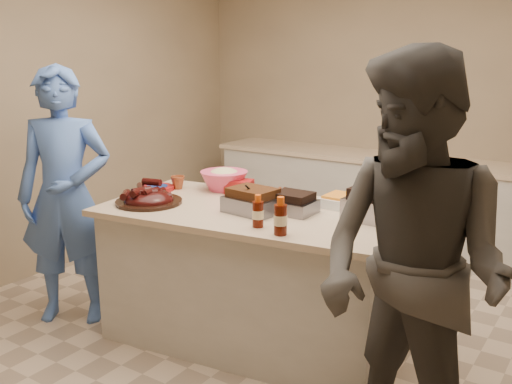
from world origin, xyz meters
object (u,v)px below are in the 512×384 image
Objects in this scene: island at (252,337)px; plastic_cup at (178,189)px; mustard_bottle at (256,200)px; bbq_bottle_a at (258,227)px; coleslaw_bowl at (224,190)px; bbq_bottle_b at (280,235)px; rib_platter at (149,203)px; roasting_pan at (377,219)px; guest_blue at (75,316)px.

plastic_cup is at bearing 160.93° from island.
plastic_cup is at bearing -176.29° from mustard_bottle.
coleslaw_bowl is at bearing 138.63° from bbq_bottle_a.
coleslaw_bowl reaches higher than bbq_bottle_b.
bbq_bottle_a is (0.88, -0.04, 0.00)m from rib_platter.
mustard_bottle reaches higher than plastic_cup.
bbq_bottle_b reaches higher than mustard_bottle.
island is 1.18m from plastic_cup.
rib_platter is at bearing -108.16° from coleslaw_bowl.
bbq_bottle_b is (0.87, -0.66, 0.00)m from coleslaw_bowl.
coleslaw_bowl is at bearing 161.68° from mustard_bottle.
rib_platter is at bearing 175.38° from bbq_bottle_b.
plastic_cup is at bearing 155.56° from bbq_bottle_a.
coleslaw_bowl is 3.35× the size of plastic_cup.
coleslaw_bowl is at bearing 179.28° from roasting_pan.
guest_blue is at bearing -136.40° from coleslaw_bowl.
rib_platter is 1.47m from roasting_pan.
island is 18.64× the size of plastic_cup.
coleslaw_bowl is at bearing 71.84° from rib_platter.
rib_platter reaches higher than roasting_pan.
bbq_bottle_a is (-0.50, -0.53, 0.00)m from roasting_pan.
bbq_bottle_a is at bearing -2.34° from rib_platter.
island is at bearing -63.83° from mustard_bottle.
island is 5.56× the size of coleslaw_bowl.
bbq_bottle_b is at bearing -4.62° from rib_platter.
roasting_pan is (0.75, 0.24, 0.90)m from island.
plastic_cup reaches higher than island.
roasting_pan is at bearing 19.71° from rib_platter.
roasting_pan is at bearing -3.76° from coleslaw_bowl.
coleslaw_bowl reaches higher than island.
bbq_bottle_a is at bearing -130.35° from roasting_pan.
mustard_bottle is 0.66m from plastic_cup.
plastic_cup is at bearing 17.01° from guest_blue.
bbq_bottle_a reaches higher than rib_platter.
rib_platter is 1.32× the size of roasting_pan.
coleslaw_bowl is 3.01× the size of mustard_bottle.
bbq_bottle_a is at bearing 164.49° from bbq_bottle_b.
island is at bearing -11.63° from plastic_cup.
coleslaw_bowl is (0.19, 0.58, 0.00)m from rib_platter.
guest_blue is at bearing -176.63° from bbq_bottle_b.
island is 4.34× the size of rib_platter.
guest_blue is (-1.67, -0.10, -0.90)m from bbq_bottle_b.
rib_platter reaches higher than mustard_bottle.
coleslaw_bowl reaches higher than bbq_bottle_a.
guest_blue is at bearing -167.80° from island.
bbq_bottle_b is (0.18, -0.05, 0.00)m from bbq_bottle_a.
coleslaw_bowl is at bearing 27.99° from plastic_cup.
guest_blue is at bearing -163.18° from rib_platter.
plastic_cup is at bearing -152.01° from coleslaw_bowl.
bbq_bottle_b is 2.09× the size of plastic_cup.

